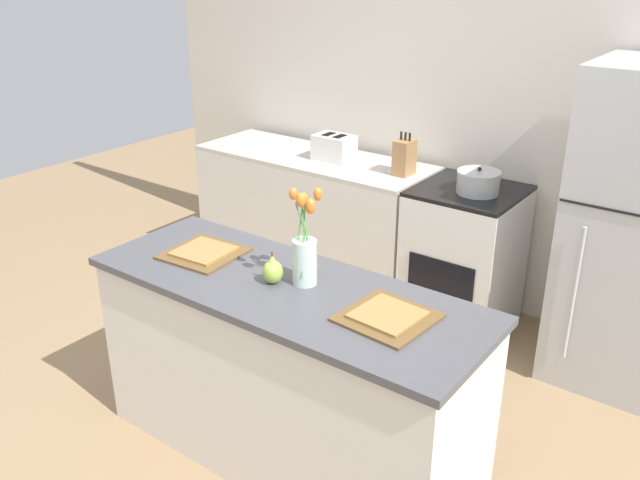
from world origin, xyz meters
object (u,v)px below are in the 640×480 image
plate_setting_right (388,316)px  pear_figurine (273,271)px  stove_range (463,258)px  refrigerator (639,233)px  toaster (334,148)px  cooking_pot (478,182)px  knife_block (404,157)px  plate_setting_left (204,252)px  flower_vase (305,251)px

plate_setting_right → pear_figurine: bearing=-177.0°
stove_range → refrigerator: 1.03m
toaster → refrigerator: bearing=-0.0°
refrigerator → plate_setting_right: bearing=-109.2°
stove_range → cooking_pot: 0.52m
refrigerator → cooking_pot: 0.89m
pear_figurine → knife_block: size_ratio=0.54×
plate_setting_left → stove_range: bearing=69.3°
stove_range → flower_vase: flower_vase is taller
pear_figurine → plate_setting_right: pear_figurine is taller
plate_setting_left → refrigerator: bearing=45.7°
pear_figurine → refrigerator: bearing=55.6°
plate_setting_right → cooking_pot: cooking_pot is taller
plate_setting_left → cooking_pot: bearing=66.8°
pear_figurine → toaster: bearing=117.2°
stove_range → knife_block: knife_block is taller
stove_range → knife_block: size_ratio=3.34×
pear_figurine → plate_setting_left: bearing=176.3°
flower_vase → cooking_pot: 1.50m
stove_range → knife_block: bearing=178.8°
refrigerator → toaster: refrigerator is taller
flower_vase → toaster: bearing=121.6°
toaster → knife_block: bearing=0.9°
knife_block → cooking_pot: bearing=-5.3°
flower_vase → knife_block: bearing=105.0°
refrigerator → knife_block: (-1.40, 0.01, 0.15)m
stove_range → plate_setting_left: (-0.60, -1.58, 0.46)m
stove_range → flower_vase: 1.65m
knife_block → refrigerator: bearing=-0.4°
stove_range → plate_setting_left: 1.75m
cooking_pot → pear_figurine: bearing=-97.9°
cooking_pot → knife_block: (-0.52, 0.05, 0.04)m
refrigerator → pear_figurine: size_ratio=11.85×
pear_figurine → toaster: size_ratio=0.52×
cooking_pot → knife_block: knife_block is taller
refrigerator → pear_figurine: (-1.10, -1.61, 0.10)m
pear_figurine → plate_setting_left: 0.45m
flower_vase → cooking_pot: size_ratio=1.70×
stove_range → flower_vase: (-0.04, -1.53, 0.60)m
pear_figurine → stove_range: bearing=84.6°
stove_range → plate_setting_right: plate_setting_right is taller
plate_setting_right → knife_block: bearing=118.1°
refrigerator → cooking_pot: (-0.88, -0.04, 0.11)m
stove_range → plate_setting_left: size_ratio=2.57×
toaster → cooking_pot: 1.05m
pear_figurine → plate_setting_right: size_ratio=0.41×
flower_vase → cooking_pot: flower_vase is taller
pear_figurine → cooking_pot: (0.22, 1.57, 0.01)m
toaster → knife_block: 0.53m
refrigerator → plate_setting_left: size_ratio=4.89×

